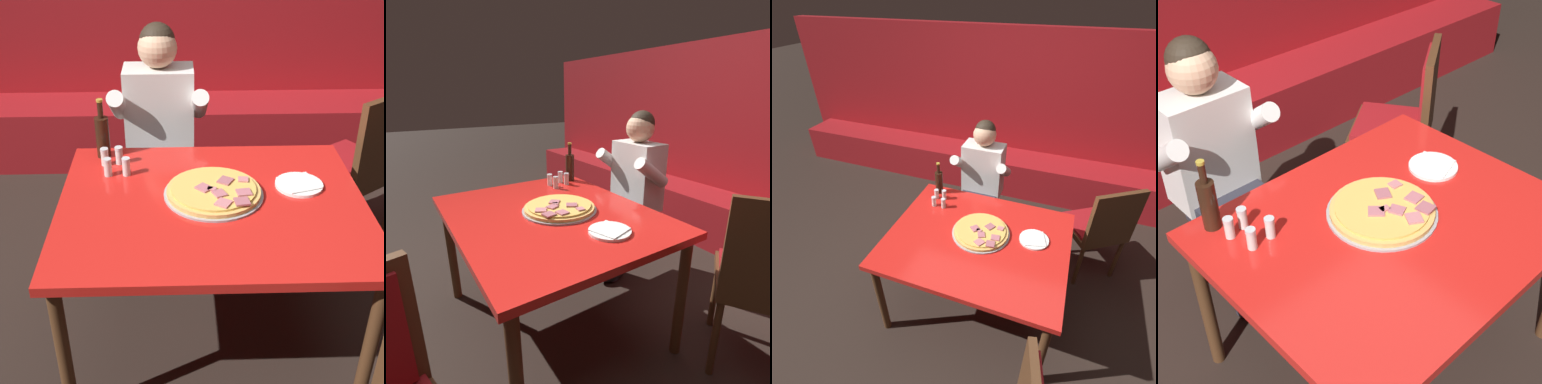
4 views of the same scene
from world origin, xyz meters
TOP-DOWN VIEW (x-y plane):
  - ground_plane at (0.00, 0.00)m, footprint 24.00×24.00m
  - booth_bench at (0.00, 1.86)m, footprint 6.46×0.48m
  - main_dining_table at (0.00, 0.00)m, footprint 1.29×1.05m
  - pizza at (0.01, 0.06)m, footprint 0.43×0.43m
  - plate_white_paper at (0.39, 0.12)m, footprint 0.21×0.21m
  - beer_bottle at (-0.50, 0.44)m, footprint 0.07×0.07m
  - shaker_red_pepper_flakes at (-0.48, 0.35)m, footprint 0.04×0.04m
  - shaker_oregano at (-0.42, 0.36)m, footprint 0.04×0.04m
  - shaker_black_pepper at (-0.46, 0.24)m, footprint 0.04×0.04m
  - shaker_parmesan at (-0.38, 0.25)m, footprint 0.04×0.04m
  - diner_seated_blue_shirt at (-0.24, 0.82)m, footprint 0.53×0.53m
  - dining_chair_near_left at (0.88, 0.70)m, footprint 0.61×0.61m

SIDE VIEW (x-z plane):
  - ground_plane at x=0.00m, z-range 0.00..0.00m
  - booth_bench at x=0.00m, z-range 0.00..0.46m
  - dining_chair_near_left at x=0.88m, z-range 0.08..1.07m
  - main_dining_table at x=0.00m, z-range 0.30..1.05m
  - diner_seated_blue_shirt at x=-0.24m, z-range 0.07..1.34m
  - plate_white_paper at x=0.39m, z-range 0.75..0.77m
  - pizza at x=0.01m, z-range 0.75..0.79m
  - shaker_red_pepper_flakes at x=-0.48m, z-range 0.75..0.83m
  - shaker_oregano at x=-0.42m, z-range 0.75..0.83m
  - shaker_black_pepper at x=-0.46m, z-range 0.75..0.83m
  - shaker_parmesan at x=-0.38m, z-range 0.75..0.83m
  - beer_bottle at x=-0.50m, z-range 0.71..1.01m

